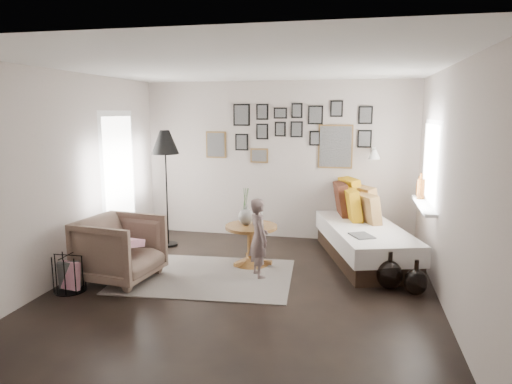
% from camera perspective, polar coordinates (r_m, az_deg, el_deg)
% --- Properties ---
extents(ground, '(4.80, 4.80, 0.00)m').
position_cam_1_polar(ground, '(5.61, -1.61, -11.99)').
color(ground, black).
rests_on(ground, ground).
extents(wall_back, '(4.50, 0.00, 4.50)m').
position_cam_1_polar(wall_back, '(7.60, 2.66, 3.93)').
color(wall_back, '#AEA198').
rests_on(wall_back, ground).
extents(wall_front, '(4.50, 0.00, 4.50)m').
position_cam_1_polar(wall_front, '(3.04, -12.61, -5.54)').
color(wall_front, '#AEA198').
rests_on(wall_front, ground).
extents(wall_left, '(0.00, 4.80, 4.80)m').
position_cam_1_polar(wall_left, '(6.20, -22.33, 1.82)').
color(wall_left, '#AEA198').
rests_on(wall_left, ground).
extents(wall_right, '(0.00, 4.80, 4.80)m').
position_cam_1_polar(wall_right, '(5.21, 23.10, 0.35)').
color(wall_right, '#AEA198').
rests_on(wall_right, ground).
extents(ceiling, '(4.80, 4.80, 0.00)m').
position_cam_1_polar(ceiling, '(5.23, -1.75, 15.47)').
color(ceiling, white).
rests_on(ceiling, wall_back).
extents(door_left, '(0.00, 2.14, 2.14)m').
position_cam_1_polar(door_left, '(7.23, -16.77, 1.21)').
color(door_left, white).
rests_on(door_left, wall_left).
extents(window_right, '(0.15, 1.32, 1.30)m').
position_cam_1_polar(window_right, '(6.57, 20.09, -0.88)').
color(window_right, white).
rests_on(window_right, wall_right).
extents(gallery_wall, '(2.74, 0.03, 1.08)m').
position_cam_1_polar(gallery_wall, '(7.51, 4.84, 7.23)').
color(gallery_wall, brown).
rests_on(gallery_wall, wall_back).
extents(wall_sconce, '(0.18, 0.36, 0.16)m').
position_cam_1_polar(wall_sconce, '(7.22, 14.57, 4.60)').
color(wall_sconce, white).
rests_on(wall_sconce, wall_back).
extents(rug, '(2.31, 1.70, 0.01)m').
position_cam_1_polar(rug, '(6.03, -6.33, -10.38)').
color(rug, '#BCB0A5').
rests_on(rug, ground).
extents(pedestal_table, '(0.72, 0.72, 0.56)m').
position_cam_1_polar(pedestal_table, '(6.35, -0.59, -6.85)').
color(pedestal_table, brown).
rests_on(pedestal_table, ground).
extents(vase, '(0.21, 0.21, 0.51)m').
position_cam_1_polar(vase, '(6.27, -1.27, -2.72)').
color(vase, black).
rests_on(vase, pedestal_table).
extents(candles, '(0.12, 0.12, 0.27)m').
position_cam_1_polar(candles, '(6.21, 0.39, -3.09)').
color(candles, black).
rests_on(candles, pedestal_table).
extents(daybed, '(1.52, 2.36, 1.08)m').
position_cam_1_polar(daybed, '(6.82, 13.40, -5.25)').
color(daybed, black).
rests_on(daybed, ground).
extents(magazine_on_daybed, '(0.37, 0.40, 0.02)m').
position_cam_1_polar(magazine_on_daybed, '(6.14, 13.09, -5.34)').
color(magazine_on_daybed, black).
rests_on(magazine_on_daybed, daybed).
extents(armchair, '(1.00, 0.98, 0.81)m').
position_cam_1_polar(armchair, '(6.00, -16.59, -6.84)').
color(armchair, brown).
rests_on(armchair, ground).
extents(armchair_cushion, '(0.42, 0.43, 0.17)m').
position_cam_1_polar(armchair_cushion, '(6.01, -16.15, -6.07)').
color(armchair_cushion, white).
rests_on(armchair_cushion, armchair).
extents(floor_lamp, '(0.43, 0.43, 1.82)m').
position_cam_1_polar(floor_lamp, '(7.18, -11.29, 5.58)').
color(floor_lamp, black).
rests_on(floor_lamp, ground).
extents(magazine_basket, '(0.36, 0.36, 0.44)m').
position_cam_1_polar(magazine_basket, '(5.90, -22.31, -9.39)').
color(magazine_basket, black).
rests_on(magazine_basket, ground).
extents(demijohn_large, '(0.31, 0.31, 0.46)m').
position_cam_1_polar(demijohn_large, '(5.77, 16.34, -9.89)').
color(demijohn_large, black).
rests_on(demijohn_large, ground).
extents(demijohn_small, '(0.27, 0.27, 0.42)m').
position_cam_1_polar(demijohn_small, '(5.70, 19.32, -10.54)').
color(demijohn_small, black).
rests_on(demijohn_small, ground).
extents(child, '(0.41, 0.45, 1.03)m').
position_cam_1_polar(child, '(5.84, 0.34, -5.77)').
color(child, '#624F4E').
rests_on(child, ground).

